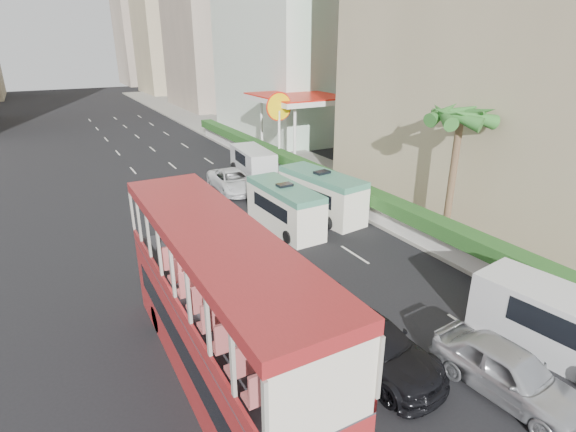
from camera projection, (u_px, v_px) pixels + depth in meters
ground_plane at (376, 323)px, 16.65m from camera, size 200.00×200.00×0.00m
double_decker_bus at (219, 309)px, 13.02m from camera, size 2.50×11.00×5.06m
car_silver_lane_a at (250, 260)px, 21.43m from camera, size 2.03×4.50×1.43m
car_silver_lane_b at (504, 393)px, 13.38m from camera, size 2.25×4.73×1.56m
car_black at (367, 362)px, 14.67m from camera, size 2.91×5.68×1.58m
van_asset at (233, 191)px, 31.36m from camera, size 2.57×5.25×1.44m
minibus_near at (285, 207)px, 24.65m from camera, size 2.02×5.61×2.46m
minibus_far at (321, 195)px, 26.46m from camera, size 2.73×6.07×2.60m
panel_van_near at (560, 324)px, 14.79m from camera, size 2.86×5.60×2.14m
panel_van_far at (253, 162)px, 34.71m from camera, size 2.48×5.28×2.05m
sidewalk at (277, 154)px, 41.04m from camera, size 6.00×120.00×0.18m
kerb_wall at (315, 184)px, 30.60m from camera, size 0.30×44.00×1.00m
hedge at (316, 172)px, 30.29m from camera, size 1.10×44.00×0.70m
palm_tree at (452, 179)px, 22.20m from camera, size 0.36×0.36×6.40m
shell_station at (298, 127)px, 38.89m from camera, size 6.50×8.00×5.50m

